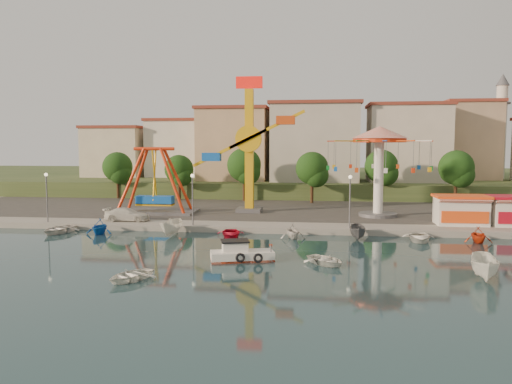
% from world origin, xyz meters
% --- Properties ---
extents(ground, '(200.00, 200.00, 0.00)m').
position_xyz_m(ground, '(0.00, 0.00, 0.00)').
color(ground, '#132C34').
rests_on(ground, ground).
extents(quay_deck, '(200.00, 100.00, 0.60)m').
position_xyz_m(quay_deck, '(0.00, 62.00, 0.30)').
color(quay_deck, '#9E998E').
rests_on(quay_deck, ground).
extents(asphalt_pad, '(90.00, 28.00, 0.01)m').
position_xyz_m(asphalt_pad, '(0.00, 30.00, 0.60)').
color(asphalt_pad, '#4C4944').
rests_on(asphalt_pad, quay_deck).
extents(hill_terrace, '(200.00, 60.00, 3.00)m').
position_xyz_m(hill_terrace, '(0.00, 67.00, 1.50)').
color(hill_terrace, '#384C26').
rests_on(hill_terrace, ground).
extents(pirate_ship_ride, '(10.00, 5.00, 8.00)m').
position_xyz_m(pirate_ship_ride, '(-14.84, 21.37, 4.39)').
color(pirate_ship_ride, '#59595E').
rests_on(pirate_ship_ride, quay_deck).
extents(kamikaze_tower, '(9.15, 3.10, 16.50)m').
position_xyz_m(kamikaze_tower, '(-3.08, 23.47, 8.31)').
color(kamikaze_tower, '#59595E').
rests_on(kamikaze_tower, quay_deck).
extents(wave_swinger, '(11.60, 11.60, 10.40)m').
position_xyz_m(wave_swinger, '(11.77, 21.65, 8.20)').
color(wave_swinger, '#59595E').
rests_on(wave_swinger, quay_deck).
extents(booth_left, '(5.40, 3.78, 3.08)m').
position_xyz_m(booth_left, '(19.57, 16.49, 2.16)').
color(booth_left, white).
rests_on(booth_left, quay_deck).
extents(lamp_post_0, '(0.14, 0.14, 5.00)m').
position_xyz_m(lamp_post_0, '(-24.00, 13.00, 3.10)').
color(lamp_post_0, '#59595E').
rests_on(lamp_post_0, quay_deck).
extents(lamp_post_1, '(0.14, 0.14, 5.00)m').
position_xyz_m(lamp_post_1, '(-8.00, 13.00, 3.10)').
color(lamp_post_1, '#59595E').
rests_on(lamp_post_1, quay_deck).
extents(lamp_post_2, '(0.14, 0.14, 5.00)m').
position_xyz_m(lamp_post_2, '(8.00, 13.00, 3.10)').
color(lamp_post_2, '#59595E').
rests_on(lamp_post_2, quay_deck).
extents(tree_0, '(4.60, 4.60, 7.19)m').
position_xyz_m(tree_0, '(-26.00, 36.98, 5.47)').
color(tree_0, '#382314').
rests_on(tree_0, quay_deck).
extents(tree_1, '(4.35, 4.35, 6.80)m').
position_xyz_m(tree_1, '(-16.00, 36.24, 5.20)').
color(tree_1, '#382314').
rests_on(tree_1, quay_deck).
extents(tree_2, '(5.02, 5.02, 7.85)m').
position_xyz_m(tree_2, '(-6.00, 35.81, 5.92)').
color(tree_2, '#382314').
rests_on(tree_2, quay_deck).
extents(tree_3, '(4.68, 4.68, 7.32)m').
position_xyz_m(tree_3, '(4.00, 34.36, 5.55)').
color(tree_3, '#382314').
rests_on(tree_3, quay_deck).
extents(tree_4, '(4.86, 4.86, 7.60)m').
position_xyz_m(tree_4, '(14.00, 37.35, 5.75)').
color(tree_4, '#382314').
rests_on(tree_4, quay_deck).
extents(tree_5, '(4.83, 4.83, 7.54)m').
position_xyz_m(tree_5, '(24.00, 35.54, 5.71)').
color(tree_5, '#382314').
rests_on(tree_5, quay_deck).
extents(building_0, '(9.26, 9.53, 11.87)m').
position_xyz_m(building_0, '(-33.37, 46.06, 8.93)').
color(building_0, beige).
rests_on(building_0, hill_terrace).
extents(building_1, '(12.33, 9.01, 8.63)m').
position_xyz_m(building_1, '(-21.33, 51.38, 7.32)').
color(building_1, silver).
rests_on(building_1, hill_terrace).
extents(building_2, '(11.95, 9.28, 11.23)m').
position_xyz_m(building_2, '(-8.19, 51.96, 8.62)').
color(building_2, tan).
rests_on(building_2, hill_terrace).
extents(building_3, '(12.59, 10.50, 9.20)m').
position_xyz_m(building_3, '(5.60, 48.80, 7.60)').
color(building_3, beige).
rests_on(building_3, hill_terrace).
extents(building_4, '(10.75, 9.23, 9.24)m').
position_xyz_m(building_4, '(19.07, 52.20, 7.62)').
color(building_4, beige).
rests_on(building_4, hill_terrace).
extents(building_5, '(12.77, 10.96, 11.21)m').
position_xyz_m(building_5, '(32.37, 50.33, 8.61)').
color(building_5, tan).
rests_on(building_5, hill_terrace).
extents(minaret, '(2.80, 2.80, 18.00)m').
position_xyz_m(minaret, '(36.00, 54.00, 12.55)').
color(minaret, silver).
rests_on(minaret, hill_terrace).
extents(cabin_motorboat, '(5.11, 3.04, 1.69)m').
position_xyz_m(cabin_motorboat, '(-1.01, 0.25, 0.45)').
color(cabin_motorboat, white).
rests_on(cabin_motorboat, ground).
extents(rowboat_a, '(4.07, 4.15, 0.70)m').
position_xyz_m(rowboat_a, '(5.47, -0.31, 0.35)').
color(rowboat_a, white).
rests_on(rowboat_a, ground).
extents(rowboat_b, '(3.74, 4.18, 0.71)m').
position_xyz_m(rowboat_b, '(-7.32, -6.30, 0.36)').
color(rowboat_b, white).
rests_on(rowboat_b, ground).
extents(skiff, '(2.50, 4.60, 1.68)m').
position_xyz_m(skiff, '(15.75, -3.34, 0.84)').
color(skiff, white).
rests_on(skiff, ground).
extents(van, '(4.91, 2.11, 1.41)m').
position_xyz_m(van, '(-15.79, 14.79, 1.31)').
color(van, silver).
rests_on(van, quay_deck).
extents(moored_boat_0, '(3.86, 4.68, 0.84)m').
position_xyz_m(moored_boat_0, '(-21.02, 9.80, 0.42)').
color(moored_boat_0, silver).
rests_on(moored_boat_0, ground).
extents(moored_boat_1, '(2.69, 3.08, 1.56)m').
position_xyz_m(moored_boat_1, '(-16.71, 9.80, 0.78)').
color(moored_boat_1, blue).
rests_on(moored_boat_1, ground).
extents(moored_boat_2, '(1.83, 4.26, 1.61)m').
position_xyz_m(moored_boat_2, '(-9.32, 9.80, 0.81)').
color(moored_boat_2, silver).
rests_on(moored_boat_2, ground).
extents(moored_boat_3, '(3.28, 4.13, 0.77)m').
position_xyz_m(moored_boat_3, '(-3.46, 9.80, 0.38)').
color(moored_boat_3, red).
rests_on(moored_boat_3, ground).
extents(moored_boat_4, '(3.11, 3.36, 1.46)m').
position_xyz_m(moored_boat_4, '(2.50, 9.80, 0.73)').
color(moored_boat_4, silver).
rests_on(moored_boat_4, ground).
extents(moored_boat_5, '(1.50, 3.78, 1.45)m').
position_xyz_m(moored_boat_5, '(8.59, 9.80, 0.72)').
color(moored_boat_5, '#525356').
rests_on(moored_boat_5, ground).
extents(moored_boat_6, '(3.40, 4.42, 0.85)m').
position_xyz_m(moored_boat_6, '(14.15, 9.80, 0.42)').
color(moored_boat_6, white).
rests_on(moored_boat_6, ground).
extents(moored_boat_7, '(2.49, 2.86, 1.48)m').
position_xyz_m(moored_boat_7, '(19.32, 9.80, 0.74)').
color(moored_boat_7, red).
rests_on(moored_boat_7, ground).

